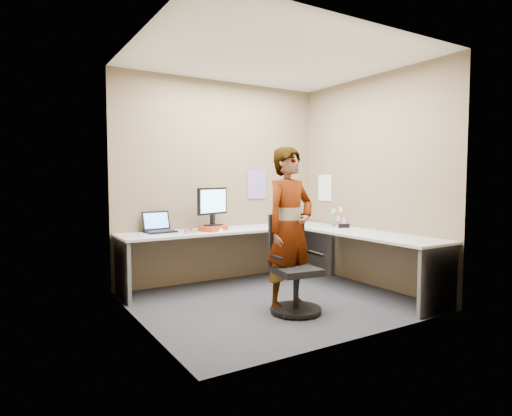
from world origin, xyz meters
TOP-DOWN VIEW (x-y plane):
  - ground at (0.00, 0.00)m, footprint 3.00×3.00m
  - wall_back at (0.00, 1.30)m, footprint 3.00×0.00m
  - wall_right at (1.50, 0.00)m, footprint 0.00×2.70m
  - wall_left at (-1.50, 0.00)m, footprint 0.00×2.70m
  - ceiling at (0.00, 0.00)m, footprint 3.00×3.00m
  - desk at (0.44, 0.39)m, footprint 2.98×2.58m
  - paper_ream at (-0.31, 0.93)m, footprint 0.38×0.33m
  - monitor at (-0.31, 0.95)m, footprint 0.48×0.24m
  - laptop at (-0.95, 1.16)m, footprint 0.38×0.32m
  - trackball_mouse at (-0.67, 0.82)m, footprint 0.12×0.08m
  - origami at (-0.26, 0.85)m, footprint 0.10×0.10m
  - stapler at (1.31, 0.29)m, footprint 0.16×0.08m
  - flower at (1.28, 0.47)m, footprint 0.07×0.07m
  - calendar_purple at (0.55, 1.29)m, footprint 0.30×0.01m
  - calendar_white at (1.49, 0.90)m, footprint 0.01×0.28m
  - sticky_note_a at (1.49, 0.55)m, footprint 0.01×0.07m
  - sticky_note_b at (1.49, 0.60)m, footprint 0.01×0.07m
  - sticky_note_c at (1.49, 0.48)m, footprint 0.01×0.07m
  - sticky_note_d at (1.49, 0.70)m, footprint 0.01×0.07m
  - office_chair at (-0.03, -0.39)m, footprint 0.54×0.53m
  - person at (0.00, -0.28)m, footprint 0.69×0.51m

SIDE VIEW (x-z plane):
  - ground at x=0.00m, z-range 0.00..0.00m
  - office_chair at x=-0.03m, z-range -0.09..0.90m
  - desk at x=0.44m, z-range 0.22..0.95m
  - trackball_mouse at x=-0.67m, z-range 0.72..0.79m
  - stapler at x=1.31m, z-range 0.73..0.78m
  - origami at x=-0.26m, z-range 0.73..0.79m
  - paper_ream at x=-0.31m, z-range 0.73..0.79m
  - laptop at x=-0.95m, z-range 0.67..0.92m
  - sticky_note_c at x=1.49m, z-range 0.76..0.84m
  - sticky_note_b at x=1.49m, z-range 0.78..0.86m
  - person at x=0.00m, z-range 0.00..1.72m
  - flower at x=1.28m, z-range 0.77..0.98m
  - sticky_note_d at x=1.49m, z-range 0.88..0.96m
  - sticky_note_a at x=1.49m, z-range 0.91..0.99m
  - monitor at x=-0.31m, z-range 0.84..1.32m
  - calendar_white at x=1.49m, z-range 1.06..1.44m
  - calendar_purple at x=0.55m, z-range 1.10..1.50m
  - wall_back at x=0.00m, z-range -0.15..2.85m
  - wall_right at x=1.50m, z-range 0.00..2.70m
  - wall_left at x=-1.50m, z-range 0.00..2.70m
  - ceiling at x=0.00m, z-range 2.70..2.70m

